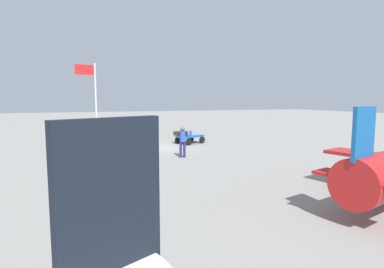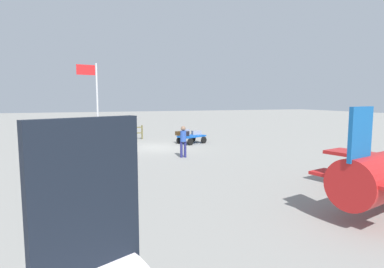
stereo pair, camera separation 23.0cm
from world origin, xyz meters
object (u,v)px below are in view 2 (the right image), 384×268
(luggage_cart, at_px, (191,138))
(suitcase_maroon, at_px, (180,133))
(suitcase_dark, at_px, (185,134))
(worker_trailing, at_px, (107,140))
(suitcase_tan, at_px, (186,132))
(worker_lead, at_px, (183,139))
(suitcase_grey, at_px, (196,132))
(signboard, at_px, (89,146))
(flagpole, at_px, (95,100))

(luggage_cart, relative_size, suitcase_maroon, 3.32)
(suitcase_dark, relative_size, worker_trailing, 0.34)
(suitcase_tan, xyz_separation_m, worker_trailing, (5.86, 4.97, 0.28))
(luggage_cart, distance_m, worker_lead, 5.30)
(suitcase_grey, distance_m, signboard, 9.44)
(flagpole, bearing_deg, luggage_cart, -162.43)
(worker_lead, relative_size, signboard, 1.18)
(worker_lead, relative_size, worker_trailing, 0.95)
(suitcase_dark, bearing_deg, suitcase_tan, -111.90)
(worker_trailing, relative_size, signboard, 1.24)
(suitcase_maroon, xyz_separation_m, suitcase_dark, (-0.22, 0.54, 0.02))
(worker_lead, distance_m, signboard, 4.79)
(luggage_cart, relative_size, worker_lead, 1.29)
(worker_trailing, xyz_separation_m, signboard, (0.91, 0.92, -0.12))
(luggage_cart, height_order, suitcase_tan, suitcase_tan)
(suitcase_grey, relative_size, signboard, 0.46)
(suitcase_grey, height_order, suitcase_dark, suitcase_dark)
(worker_trailing, height_order, flagpole, flagpole)
(flagpole, bearing_deg, suitcase_dark, -162.24)
(flagpole, relative_size, signboard, 3.55)
(luggage_cart, distance_m, flagpole, 7.26)
(suitcase_tan, bearing_deg, suitcase_grey, 167.42)
(suitcase_tan, bearing_deg, luggage_cart, 107.44)
(suitcase_dark, xyz_separation_m, worker_trailing, (5.56, 4.22, 0.32))
(luggage_cart, xyz_separation_m, suitcase_maroon, (0.71, -0.41, 0.29))
(suitcase_tan, distance_m, suitcase_dark, 0.80)
(worker_trailing, bearing_deg, suitcase_grey, -143.91)
(suitcase_grey, bearing_deg, signboard, 37.33)
(signboard, bearing_deg, suitcase_grey, -142.67)
(suitcase_tan, bearing_deg, suitcase_maroon, 21.25)
(worker_trailing, bearing_deg, signboard, 45.18)
(worker_trailing, bearing_deg, luggage_cart, -144.22)
(luggage_cart, relative_size, suitcase_dark, 3.61)
(suitcase_tan, xyz_separation_m, signboard, (6.77, 5.89, 0.17))
(suitcase_tan, xyz_separation_m, suitcase_dark, (0.30, 0.74, -0.04))
(luggage_cart, relative_size, suitcase_tan, 4.68)
(suitcase_maroon, height_order, flagpole, flagpole)
(signboard, bearing_deg, flagpole, -98.82)
(suitcase_dark, distance_m, worker_lead, 4.97)
(flagpole, bearing_deg, worker_lead, 147.19)
(flagpole, bearing_deg, suitcase_tan, -157.04)
(suitcase_tan, relative_size, suitcase_dark, 0.77)
(suitcase_grey, xyz_separation_m, suitcase_maroon, (1.25, 0.04, -0.00))
(suitcase_grey, relative_size, flagpole, 0.13)
(worker_lead, height_order, worker_trailing, worker_trailing)
(suitcase_grey, bearing_deg, suitcase_maroon, 1.68)
(worker_lead, xyz_separation_m, signboard, (4.76, 0.49, -0.04))
(suitcase_tan, bearing_deg, signboard, 41.02)
(flagpole, bearing_deg, worker_trailing, 100.05)
(suitcase_maroon, bearing_deg, worker_trailing, 41.77)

